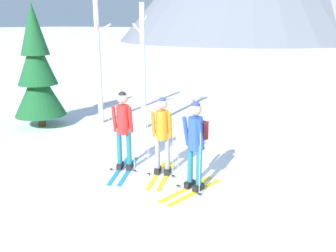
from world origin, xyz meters
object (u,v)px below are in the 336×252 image
Objects in this scene: skier_in_orange at (162,131)px; pine_tree_near at (37,72)px; skier_in_blue at (195,141)px; skier_in_red at (124,126)px; birch_tree_tall at (143,66)px; birch_tree_slender at (98,58)px.

skier_in_orange is 5.59m from pine_tree_near.
pine_tree_near is at bearing 163.59° from skier_in_blue.
skier_in_orange is 0.96× the size of skier_in_blue.
skier_in_red reaches higher than skier_in_orange.
skier_in_red is at bearing -20.51° from pine_tree_near.
skier_in_red is 3.50m from birch_tree_tall.
skier_in_orange is (0.89, 0.18, -0.05)m from skier_in_red.
skier_in_blue reaches higher than skier_in_orange.
birch_tree_slender reaches higher than pine_tree_near.
skier_in_blue is 5.87m from birch_tree_slender.
birch_tree_tall is at bearing 115.22° from skier_in_red.
birch_tree_tall is at bearing 24.75° from pine_tree_near.
skier_in_orange is 4.90m from birch_tree_slender.
skier_in_red is 0.48× the size of birch_tree_tall.
birch_tree_tall reaches higher than skier_in_orange.
pine_tree_near reaches higher than skier_in_blue.
birch_tree_slender is (-3.91, 2.73, 1.15)m from skier_in_orange.
skier_in_red is 0.43× the size of birch_tree_slender.
skier_in_blue is at bearing -5.81° from skier_in_red.
skier_in_orange is 0.45× the size of pine_tree_near.
skier_in_blue reaches higher than skier_in_red.
birch_tree_slender reaches higher than birch_tree_tall.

